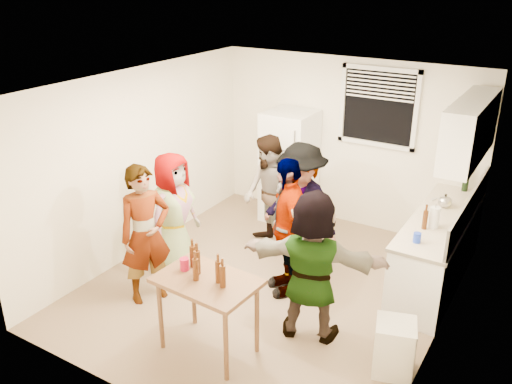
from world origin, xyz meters
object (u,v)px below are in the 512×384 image
Objects in this scene: refrigerator at (289,166)px; guest_back_right at (299,268)px; serving_table at (210,349)px; beer_bottle_table at (198,273)px; guest_grey at (177,270)px; guest_back_left at (268,247)px; wine_bottle at (464,191)px; kettle at (444,207)px; beer_bottle_counter at (424,229)px; guest_stripe at (151,296)px; guest_orange at (309,333)px; trash_bin at (394,350)px; guest_black at (286,289)px; blue_cup at (416,242)px; red_cup at (185,270)px.

refrigerator is 0.99× the size of guest_back_right.
refrigerator is at bearing 104.13° from serving_table.
beer_bottle_table reaches higher than guest_grey.
wine_bottle is at bearing 65.51° from guest_back_left.
refrigerator reaches higher than kettle.
serving_table is at bearing -39.23° from guest_back_left.
beer_bottle_counter reaches higher than guest_stripe.
wine_bottle is at bearing -123.40° from guest_orange.
trash_bin is 1.75m from guest_black.
kettle is at bearing 86.10° from beer_bottle_counter.
kettle is 0.89× the size of beer_bottle_table.
kettle reaches higher than guest_back_right.
trash_bin is 0.33× the size of guest_orange.
trash_bin reaches higher than guest_grey.
guest_orange is (0.90, 0.73, -0.84)m from beer_bottle_table.
trash_bin is at bearing 18.57° from beer_bottle_table.
guest_grey is at bearing 37.55° from guest_stripe.
trash_bin is (0.15, -1.04, -0.65)m from blue_cup.
guest_grey is 0.99× the size of guest_back_left.
beer_bottle_counter is 2.64m from beer_bottle_table.
guest_black is at bearing -69.29° from guest_back_right.
wine_bottle reaches higher than kettle.
blue_cup reaches higher than guest_black.
guest_grey is at bearing -85.96° from guest_back_left.
beer_bottle_table is at bearing -54.66° from guest_black.
guest_back_left is 0.95× the size of guest_back_right.
wine_bottle is 0.19× the size of guest_stripe.
guest_back_right is at bearing -72.99° from guest_orange.
guest_orange is at bearing 45.21° from serving_table.
guest_back_left is (-2.14, 0.50, -0.90)m from blue_cup.
guest_orange reaches higher than guest_stripe.
red_cup reaches higher than guest_back_left.
beer_bottle_counter reaches higher than guest_orange.
blue_cup is 1.52m from guest_orange.
guest_back_left is (-2.12, 0.13, -0.90)m from beer_bottle_counter.
blue_cup is at bearing -94.12° from wine_bottle.
red_cup is at bearing -162.56° from trash_bin.
guest_stripe is at bearing -154.68° from blue_cup.
refrigerator is at bearing 147.20° from blue_cup.
wine_bottle is 3.98m from serving_table.
beer_bottle_counter is at bearing -70.77° from guest_grey.
guest_back_right is 1.03× the size of guest_orange.
beer_bottle_table reaches higher than guest_back_right.
wine_bottle reaches higher than guest_black.
guest_black is at bearing -167.83° from blue_cup.
blue_cup is 1.77m from guest_back_right.
red_cup reaches higher than trash_bin.
guest_grey is at bearing -159.20° from kettle.
blue_cup reaches higher than guest_orange.
wine_bottle is 2.53× the size of red_cup.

